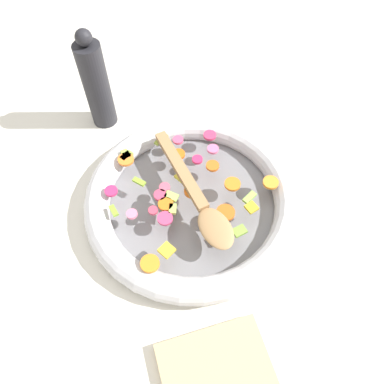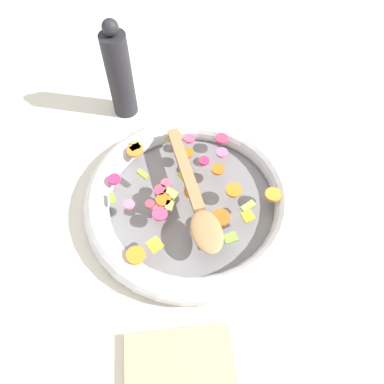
% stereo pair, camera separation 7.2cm
% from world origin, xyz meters
% --- Properties ---
extents(ground_plane, '(4.00, 4.00, 0.00)m').
position_xyz_m(ground_plane, '(0.00, 0.00, 0.00)').
color(ground_plane, silver).
extents(skillet, '(0.43, 0.43, 0.05)m').
position_xyz_m(skillet, '(0.00, 0.00, 0.02)').
color(skillet, slate).
rests_on(skillet, ground_plane).
extents(chopped_vegetables, '(0.31, 0.34, 0.01)m').
position_xyz_m(chopped_vegetables, '(-0.02, -0.01, 0.05)').
color(chopped_vegetables, orange).
rests_on(chopped_vegetables, skillet).
extents(wooden_spoon, '(0.30, 0.09, 0.01)m').
position_xyz_m(wooden_spoon, '(0.03, 0.00, 0.06)').
color(wooden_spoon, '#A87F51').
rests_on(wooden_spoon, chopped_vegetables).
extents(pepper_mill, '(0.06, 0.06, 0.24)m').
position_xyz_m(pepper_mill, '(-0.29, -0.13, 0.11)').
color(pepper_mill, '#232328').
rests_on(pepper_mill, ground_plane).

